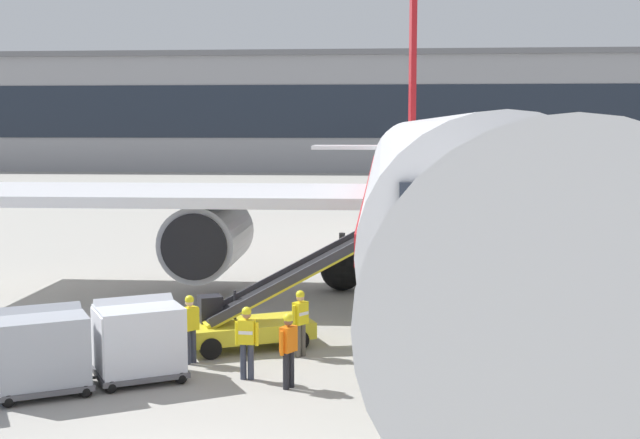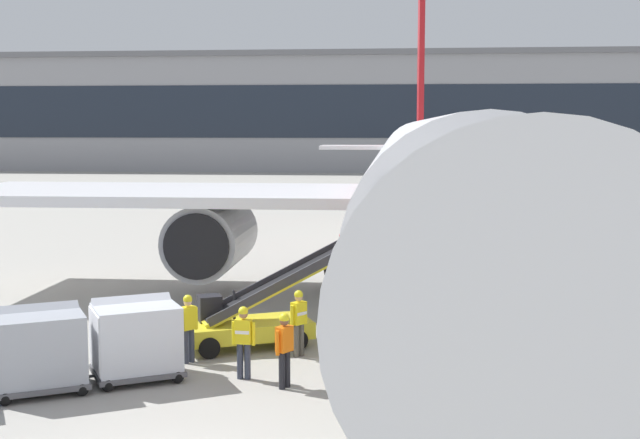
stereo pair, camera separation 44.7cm
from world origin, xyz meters
The scene contains 11 objects.
parked_airplane centered at (5.30, 16.41, 4.03)m, with size 33.72×44.38×15.08m.
belt_loader centered at (0.34, 9.33, 0.87)m, with size 5.33×3.37×3.05m.
baggage_cart_lead centered at (-1.97, 6.16, 1.00)m, with size 2.76×2.37×1.91m.
baggage_cart_second centered at (-3.83, 5.04, 1.00)m, with size 2.76×2.37×1.91m.
ground_crew_by_loader centered at (-1.08, 7.61, 1.00)m, with size 0.43×0.45×1.74m.
ground_crew_by_carts centered at (0.57, 6.40, 1.00)m, with size 0.57×0.28×1.74m.
ground_crew_marshaller centered at (1.62, 8.45, 1.00)m, with size 0.42×0.47×1.74m.
ground_crew_wingwalker centered at (1.62, 5.80, 1.00)m, with size 0.41×0.50×1.74m.
safety_cone_engine_keepout centered at (-0.75, 11.17, 0.32)m, with size 0.58×0.58×0.66m.
apron_guidance_line_lead_in centered at (5.43, 15.65, 0.00)m, with size 0.20×110.00×0.01m.
terminal_building centered at (-10.69, 100.37, 7.60)m, with size 121.49×16.71×15.31m.
Camera 2 is at (4.25, -12.61, 5.97)m, focal length 47.06 mm.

